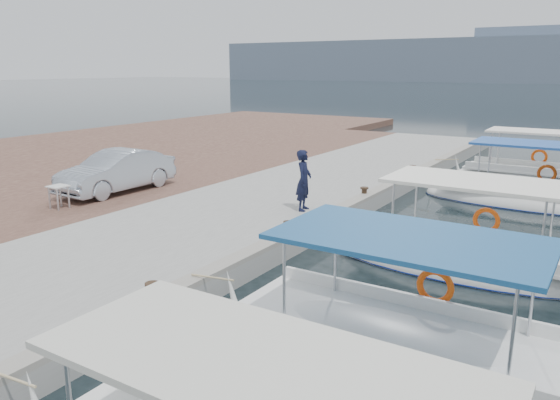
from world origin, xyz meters
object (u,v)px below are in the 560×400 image
object	(u,v)px
fishing_caique_c	(461,263)
fishing_caique_d	(535,200)
fisherman	(304,180)
parked_car	(117,171)
fishing_caique_b	(393,355)
fishing_caique_e	(526,180)

from	to	relation	value
fishing_caique_c	fishing_caique_d	size ratio (longest dim) A/B	0.87
fisherman	parked_car	bearing A→B (deg)	86.51
fishing_caique_b	fisherman	xyz separation A→B (m)	(-5.28, 6.25, 1.31)
fishing_caique_d	parked_car	world-z (taller)	fishing_caique_d
fishing_caique_b	parked_car	bearing A→B (deg)	157.59
fishing_caique_d	parked_car	bearing A→B (deg)	-148.27
fisherman	fishing_caique_d	bearing A→B (deg)	-54.58
parked_car	fishing_caique_c	bearing A→B (deg)	0.93
fishing_caique_c	parked_car	size ratio (longest dim) A/B	1.51
fishing_caique_b	fishing_caique_c	world-z (taller)	same
parked_car	fisherman	bearing A→B (deg)	10.81
fishing_caique_b	fishing_caique_e	xyz separation A→B (m)	(-0.43, 16.98, 0.00)
fishing_caique_b	parked_car	size ratio (longest dim) A/B	1.58
parked_car	fishing_caique_e	bearing A→B (deg)	46.21
fishing_caique_b	fishing_caique_c	distance (m)	5.07
fishing_caique_b	fishing_caique_c	xyz separation A→B (m)	(-0.17, 5.06, 0.00)
fishing_caique_d	parked_car	size ratio (longest dim) A/B	1.74
fishing_caique_d	parked_car	xyz separation A→B (m)	(-12.64, -7.81, 1.04)
fishing_caique_b	fishing_caique_d	bearing A→B (deg)	87.99
fishing_caique_d	fishing_caique_c	bearing A→B (deg)	-94.55
fishing_caique_b	fisherman	distance (m)	8.29
fishing_caique_b	fishing_caique_d	distance (m)	12.85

